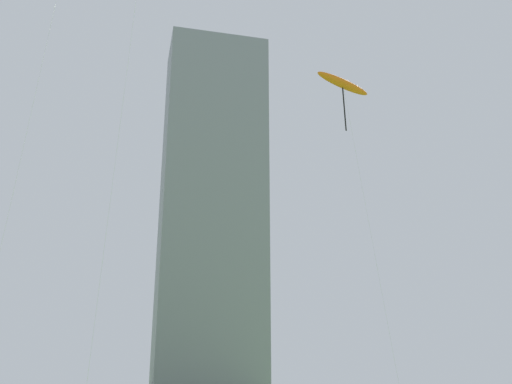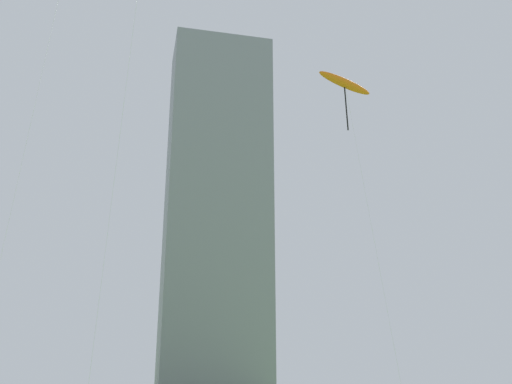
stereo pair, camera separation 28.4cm
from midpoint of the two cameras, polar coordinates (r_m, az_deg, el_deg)
name	(u,v)px [view 2 (the right image)]	position (r m, az deg, el deg)	size (l,w,h in m)	color
kite_flying_4	(345,84)	(44.30, 9.13, 10.72)	(4.79, 4.07, 24.50)	silver
distant_highrise_0	(217,206)	(132.68, -3.88, -1.42)	(23.66, 15.98, 84.28)	gray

